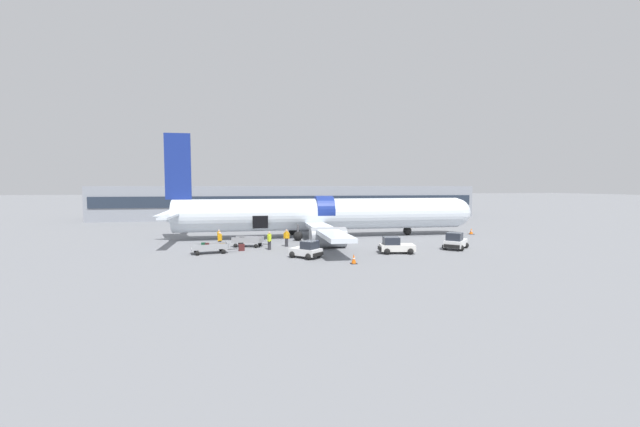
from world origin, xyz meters
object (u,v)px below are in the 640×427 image
Objects in this scene: baggage_tug_mid at (455,242)px; suitcase_on_tarmac_upright at (242,247)px; baggage_tug_rear at (395,246)px; ground_crew_loader_b at (220,240)px; baggage_cart_loading at (248,242)px; ground_crew_driver at (269,240)px; ground_crew_supervisor at (287,238)px; airplane at (320,215)px; baggage_cart_queued at (210,248)px; baggage_tug_lead at (307,250)px; ground_crew_loader_a at (219,237)px.

suitcase_on_tarmac_upright is at bearing 172.32° from baggage_tug_mid.
baggage_tug_rear is 2.06× the size of ground_crew_loader_b.
baggage_cart_loading is 2.58m from suitcase_on_tarmac_upright.
ground_crew_supervisor is at bearing 42.57° from ground_crew_driver.
ground_crew_supervisor is at bearing 1.04° from ground_crew_loader_b.
airplane is at bearing 52.12° from ground_crew_driver.
suitcase_on_tarmac_upright is at bearing 17.69° from baggage_cart_queued.
airplane reaches higher than suitcase_on_tarmac_upright.
baggage_tug_mid reaches higher than baggage_cart_loading.
baggage_cart_loading is 0.95× the size of baggage_cart_queued.
baggage_tug_rear is 10.91m from ground_crew_supervisor.
airplane is at bearing 38.30° from baggage_cart_queued.
baggage_cart_loading is at bearing 44.84° from baggage_cart_queued.
baggage_tug_mid is 20.33m from baggage_cart_loading.
airplane is at bearing 55.02° from ground_crew_supervisor.
baggage_tug_lead is 12.09m from ground_crew_loader_a.
ground_crew_driver is at bearing -127.88° from airplane.
ground_crew_loader_b is at bearing 160.73° from baggage_tug_rear.
ground_crew_supervisor reaches higher than baggage_tug_lead.
baggage_tug_rear reaches higher than suitcase_on_tarmac_upright.
baggage_cart_queued is (-23.04, 1.86, -0.24)m from baggage_tug_mid.
baggage_tug_lead is at bearing -80.44° from ground_crew_supervisor.
suitcase_on_tarmac_upright is (-20.28, 2.73, -0.37)m from baggage_tug_mid.
baggage_cart_loading is 4.78m from baggage_cart_queued.
ground_crew_loader_a is 7.32m from ground_crew_supervisor.
baggage_tug_lead is at bearing -39.80° from ground_crew_loader_b.
baggage_cart_queued reaches higher than suitcase_on_tarmac_upright.
baggage_cart_loading is at bearing 130.53° from ground_crew_driver.
ground_crew_driver reaches higher than baggage_tug_rear.
ground_crew_loader_a is (-22.65, 7.30, 0.10)m from baggage_tug_mid.
baggage_tug_lead is (-3.53, -13.04, -2.04)m from airplane.
baggage_cart_queued is (-11.79, -9.31, -2.20)m from airplane.
ground_crew_driver reaches higher than baggage_tug_mid.
baggage_tug_rear reaches higher than baggage_tug_lead.
ground_crew_loader_b is at bearing 75.51° from baggage_cart_queued.
baggage_tug_rear is 11.84m from ground_crew_driver.
ground_crew_supervisor reaches higher than baggage_tug_rear.
ground_crew_loader_a is at bearing -161.27° from airplane.
ground_crew_driver reaches higher than baggage_tug_lead.
airplane is at bearing 111.03° from baggage_tug_rear.
baggage_tug_mid is 16.51m from ground_crew_supervisor.
ground_crew_supervisor is (-15.86, 4.57, 0.21)m from baggage_tug_mid.
suitcase_on_tarmac_upright is at bearing -62.63° from ground_crew_loader_a.
baggage_cart_loading is at bearing 170.16° from ground_crew_supervisor.
baggage_tug_lead is 7.19m from suitcase_on_tarmac_upright.
ground_crew_supervisor is (3.79, -0.66, 0.41)m from baggage_cart_loading.
airplane is 13.28m from baggage_tug_rear.
ground_crew_supervisor is (-9.33, 5.66, 0.27)m from baggage_tug_rear.
baggage_tug_rear is (8.25, 0.79, 0.02)m from baggage_tug_lead.
baggage_tug_rear is at bearing 5.44° from baggage_tug_lead.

